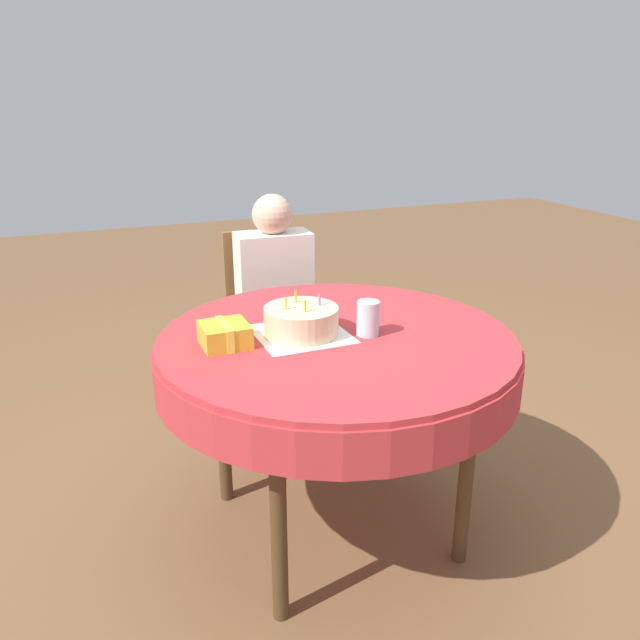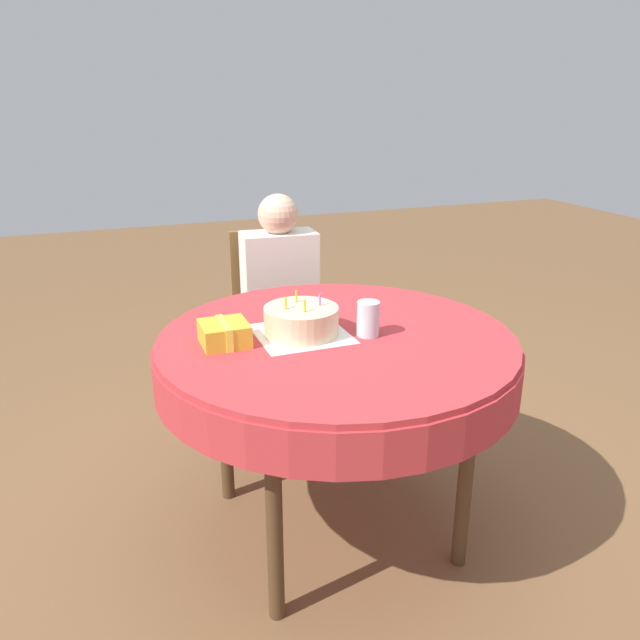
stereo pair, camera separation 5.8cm
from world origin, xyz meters
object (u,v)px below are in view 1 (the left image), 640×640
person (276,292)px  gift_box (225,335)px  chair (271,320)px  drinking_glass (368,318)px  birthday_cake (301,321)px

person → gift_box: (-0.44, -0.80, 0.15)m
person → gift_box: size_ratio=7.20×
chair → drinking_glass: chair is taller
person → chair: bearing=90.0°
birthday_cake → drinking_glass: size_ratio=2.12×
chair → person: person is taller
chair → person: bearing=-90.0°
drinking_glass → gift_box: size_ratio=0.76×
chair → drinking_glass: bearing=-85.0°
chair → drinking_glass: 1.05m
birthday_cake → chair: bearing=78.2°
person → birthday_cake: bearing=-98.5°
chair → birthday_cake: size_ratio=3.66×
person → drinking_glass: person is taller
chair → gift_box: chair is taller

